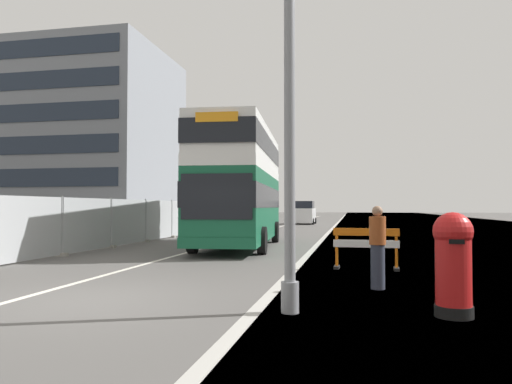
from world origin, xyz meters
The scene contains 12 objects.
ground centered at (0.64, 0.11, -0.05)m, with size 140.00×280.00×0.10m.
double_decker_bus centered at (0.10, 11.88, 2.64)m, with size 3.40×10.32×4.97m.
lamppost_foreground centered at (3.82, -0.29, 3.74)m, with size 0.29×0.70×7.95m.
red_pillar_postbox centered at (6.34, -0.07, 0.89)m, with size 0.60×0.60×1.63m.
roadworks_barrier centered at (5.17, 5.40, 0.71)m, with size 1.76×0.52×1.12m.
construction_site_fence centered at (-5.05, 13.67, 1.00)m, with size 0.44×20.60×2.09m.
car_oncoming_near centered at (-2.78, 30.10, 1.11)m, with size 2.03×4.18×2.39m.
car_receding_mid centered at (0.19, 39.34, 1.07)m, with size 1.98×4.56×2.27m.
bare_tree_far_verge_near centered at (-9.62, 36.18, 2.25)m, with size 2.19×2.20×4.43m.
bare_tree_far_verge_mid centered at (-14.20, 46.69, 2.51)m, with size 2.73×3.44×4.83m.
pedestrian_at_kerb centered at (5.32, 2.29, 0.87)m, with size 0.34×0.34×1.73m.
backdrop_office_block centered at (-28.56, 39.14, 9.17)m, with size 27.11×15.44×18.33m.
Camera 1 is at (4.81, -7.97, 1.71)m, focal length 33.50 mm.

